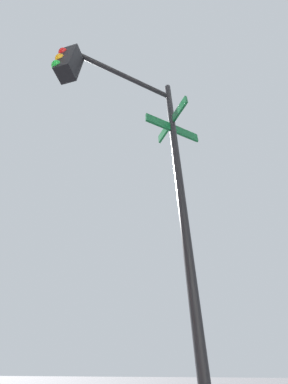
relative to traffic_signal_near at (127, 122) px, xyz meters
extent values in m
cylinder|color=black|center=(-0.68, -0.57, -1.24)|extent=(0.12, 0.12, 6.16)
cylinder|color=black|center=(0.09, 0.07, 1.44)|extent=(1.59, 1.36, 0.09)
cube|color=black|center=(0.85, 0.72, 0.99)|extent=(0.28, 0.28, 0.80)
sphere|color=red|center=(0.97, 0.82, 1.24)|extent=(0.18, 0.18, 0.18)
sphere|color=orange|center=(0.97, 0.82, 0.99)|extent=(0.18, 0.18, 0.18)
sphere|color=green|center=(0.97, 0.82, 0.74)|extent=(0.18, 0.18, 0.18)
cube|color=#0F5128|center=(-0.68, -0.57, 0.36)|extent=(0.87, 0.74, 0.20)
cube|color=#0F5128|center=(-0.68, -0.57, 0.58)|extent=(0.67, 0.79, 0.20)
camera|label=1|loc=(-0.83, 2.10, -3.17)|focal=21.46mm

